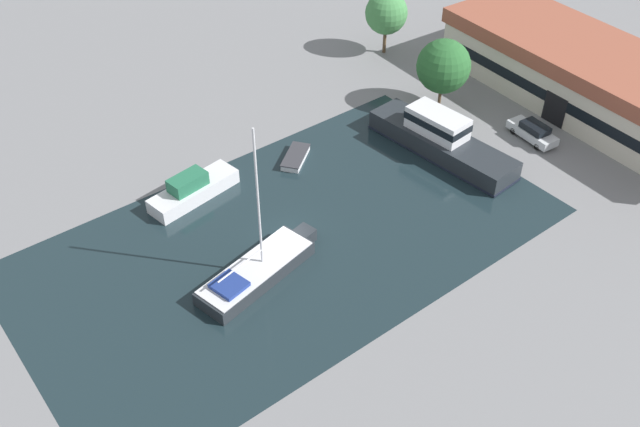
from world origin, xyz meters
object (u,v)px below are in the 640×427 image
warehouse_building (595,80)px  quay_tree_near_building (444,66)px  quay_tree_by_water (386,13)px  motor_cruiser (440,139)px  small_dinghy (296,157)px  sailboat_moored (258,270)px  cabin_boat (193,189)px  parked_car (533,132)px

warehouse_building → quay_tree_near_building: size_ratio=4.68×
quay_tree_near_building → quay_tree_by_water: size_ratio=1.02×
motor_cruiser → small_dinghy: 12.47m
warehouse_building → quay_tree_near_building: bearing=-124.4°
sailboat_moored → cabin_boat: size_ratio=1.54×
quay_tree_by_water → motor_cruiser: 19.04m
warehouse_building → small_dinghy: warehouse_building is taller
quay_tree_by_water → parked_car: bearing=-2.3°
quay_tree_by_water → motor_cruiser: (16.68, -8.66, -3.07)m
motor_cruiser → sailboat_moored: bearing=-176.5°
sailboat_moored → cabin_boat: (-10.53, 0.99, 0.20)m
parked_car → small_dinghy: size_ratio=1.22×
motor_cruiser → cabin_boat: size_ratio=1.82×
sailboat_moored → small_dinghy: 14.20m
quay_tree_near_building → sailboat_moored: sailboat_moored is taller
quay_tree_by_water → parked_car: size_ratio=1.35×
parked_car → motor_cruiser: bearing=161.0°
motor_cruiser → parked_car: bearing=-29.8°
small_dinghy → cabin_boat: cabin_boat is taller
motor_cruiser → cabin_boat: bearing=154.6°
parked_car → small_dinghy: (-10.34, -18.33, -0.51)m
quay_tree_near_building → motor_cruiser: bearing=-45.2°
small_dinghy → cabin_boat: size_ratio=0.51×
quay_tree_by_water → small_dinghy: size_ratio=1.65×
quay_tree_by_water → small_dinghy: 22.00m
small_dinghy → cabin_boat: 9.50m
warehouse_building → motor_cruiser: bearing=-98.1°
parked_car → motor_cruiser: (-3.68, -7.84, 0.52)m
cabin_boat → quay_tree_by_water: bearing=99.0°
parked_car → sailboat_moored: 28.78m
cabin_boat → quay_tree_near_building: bearing=76.1°
quay_tree_by_water → cabin_boat: bearing=-72.3°
warehouse_building → cabin_boat: bearing=-103.1°
quay_tree_near_building → cabin_boat: 25.59m
quay_tree_by_water → motor_cruiser: size_ratio=0.46×
cabin_boat → parked_car: bearing=59.2°
cabin_boat → sailboat_moored: bearing=-14.1°
warehouse_building → small_dinghy: 28.88m
warehouse_building → sailboat_moored: bearing=-87.0°
warehouse_building → small_dinghy: size_ratio=7.86×
small_dinghy → parked_car: bearing=23.9°
quay_tree_by_water → small_dinghy: bearing=-62.4°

